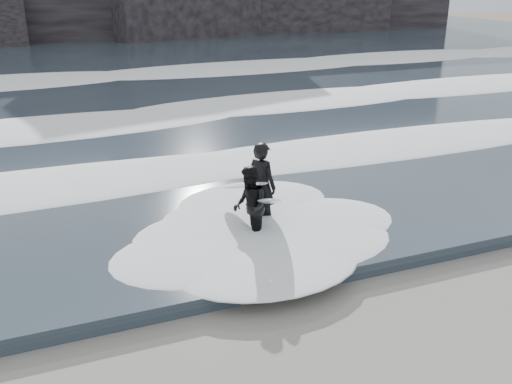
% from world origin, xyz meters
% --- Properties ---
extents(sea, '(90.00, 52.00, 0.30)m').
position_xyz_m(sea, '(0.00, 29.00, 0.15)').
color(sea, '#2A3440').
rests_on(sea, ground).
extents(foam_near, '(60.00, 3.20, 0.20)m').
position_xyz_m(foam_near, '(0.00, 9.00, 0.40)').
color(foam_near, white).
rests_on(foam_near, sea).
extents(foam_mid, '(60.00, 4.00, 0.24)m').
position_xyz_m(foam_mid, '(0.00, 16.00, 0.42)').
color(foam_mid, white).
rests_on(foam_mid, sea).
extents(foam_far, '(60.00, 4.80, 0.30)m').
position_xyz_m(foam_far, '(0.00, 25.00, 0.45)').
color(foam_far, white).
rests_on(foam_far, sea).
extents(surfer_left, '(1.17, 1.90, 1.95)m').
position_xyz_m(surfer_left, '(0.97, 5.90, 0.98)').
color(surfer_left, black).
rests_on(surfer_left, ground).
extents(surfer_right, '(1.37, 1.85, 1.71)m').
position_xyz_m(surfer_right, '(0.49, 5.14, 0.86)').
color(surfer_right, black).
rests_on(surfer_right, ground).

